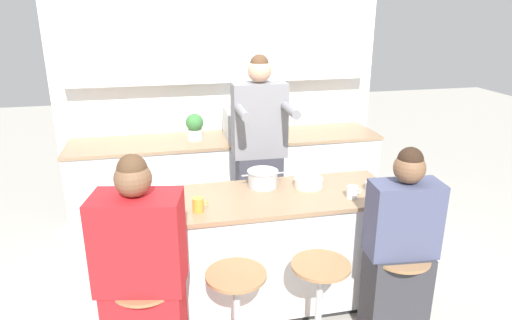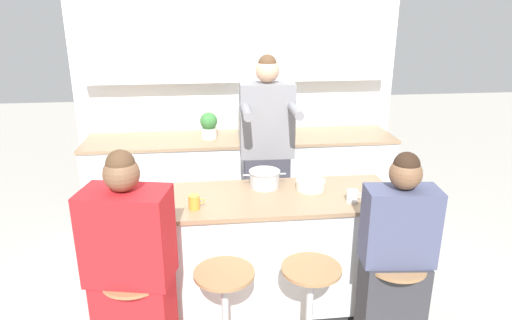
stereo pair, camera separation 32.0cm
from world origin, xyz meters
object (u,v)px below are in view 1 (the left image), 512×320
bar_stool_center_left (237,316)px  coffee_cup_far (352,192)px  coffee_cup_near (198,205)px  potted_plant (195,127)px  microwave (250,123)px  fruit_bowl (378,187)px  kitchen_island (258,251)px  person_wrapped_blanket (143,282)px  bar_stool_center_right (319,305)px  cooking_pot (263,178)px  person_cooking (259,165)px  banana_bunch (161,212)px  person_seated_near (399,258)px  bar_stool_rightmost (396,296)px

bar_stool_center_left → coffee_cup_far: coffee_cup_far is taller
coffee_cup_near → potted_plant: bearing=85.3°
microwave → fruit_bowl: bearing=-65.0°
kitchen_island → microwave: 1.49m
person_wrapped_blanket → potted_plant: bearing=87.7°
kitchen_island → bar_stool_center_right: size_ratio=2.99×
bar_stool_center_left → cooking_pot: (0.34, 0.75, 0.60)m
bar_stool_center_right → microwave: 2.05m
kitchen_island → person_cooking: (0.15, 0.63, 0.45)m
coffee_cup_near → banana_bunch: size_ratio=0.61×
coffee_cup_near → bar_stool_center_right: bearing=-31.5°
bar_stool_center_right → person_wrapped_blanket: person_wrapped_blanket is taller
person_seated_near → microwave: person_seated_near is taller
person_cooking → coffee_cup_near: bearing=-125.6°
person_seated_near → coffee_cup_far: 0.54m
fruit_bowl → banana_bunch: (-1.56, -0.08, -0.00)m
kitchen_island → person_wrapped_blanket: size_ratio=1.37×
person_cooking → banana_bunch: size_ratio=10.46×
bar_stool_center_right → potted_plant: 2.16m
person_cooking → cooking_pot: 0.47m
potted_plant → banana_bunch: bearing=-103.4°
person_cooking → potted_plant: bearing=123.6°
person_wrapped_blanket → coffee_cup_far: person_wrapped_blanket is taller
cooking_pot → bar_stool_rightmost: bearing=-47.4°
bar_stool_center_right → fruit_bowl: bearing=39.3°
kitchen_island → bar_stool_rightmost: bearing=-37.4°
cooking_pot → microwave: (0.15, 1.15, 0.13)m
potted_plant → kitchen_island: bearing=-77.1°
fruit_bowl → microwave: bearing=115.0°
bar_stool_rightmost → potted_plant: potted_plant is taller
fruit_bowl → potted_plant: bearing=129.4°
coffee_cup_far → microwave: size_ratio=0.22×
coffee_cup_far → potted_plant: potted_plant is taller
kitchen_island → coffee_cup_far: 0.82m
bar_stool_rightmost → coffee_cup_far: coffee_cup_far is taller
coffee_cup_near → fruit_bowl: bearing=3.2°
fruit_bowl → coffee_cup_far: bearing=-161.3°
bar_stool_rightmost → person_cooking: person_cooking is taller
fruit_bowl → bar_stool_center_right: bearing=-140.7°
coffee_cup_near → bar_stool_center_left: bearing=-67.7°
bar_stool_center_right → cooking_pot: (-0.19, 0.76, 0.60)m
person_wrapped_blanket → person_seated_near: size_ratio=1.05×
banana_bunch → fruit_bowl: bearing=3.0°
cooking_pot → coffee_cup_near: 0.61m
cooking_pot → kitchen_island: bearing=-113.4°
microwave → potted_plant: size_ratio=1.93×
bar_stool_center_left → coffee_cup_near: 0.74m
fruit_bowl → microwave: (-0.66, 1.41, 0.16)m
person_cooking → fruit_bowl: (0.73, -0.72, 0.02)m
kitchen_island → banana_bunch: size_ratio=11.49×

